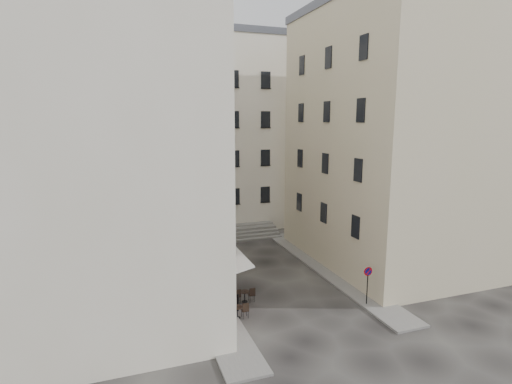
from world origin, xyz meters
name	(u,v)px	position (x,y,z in m)	size (l,w,h in m)	color
ground	(284,295)	(0.00, 0.00, 0.00)	(90.00, 90.00, 0.00)	black
sidewalk_left	(198,279)	(-4.50, 4.00, 0.06)	(2.00, 22.00, 0.12)	slate
sidewalk_right	(326,268)	(4.50, 3.00, 0.06)	(2.00, 18.00, 0.12)	slate
building_left	(87,123)	(-10.50, 3.00, 10.31)	(12.20, 16.20, 20.60)	beige
building_right	(399,136)	(10.50, 3.50, 9.31)	(12.20, 14.20, 18.60)	#C5BB93
building_back	(201,132)	(-1.00, 19.00, 9.31)	(18.20, 10.20, 18.60)	beige
cafe_storefront	(210,269)	(-4.32, 1.00, 1.88)	(1.74, 7.30, 3.50)	#4E0B12
stone_steps	(229,234)	(0.00, 12.57, 0.40)	(9.00, 3.15, 0.80)	slate
bollard_near	(238,302)	(-3.25, -1.00, 0.53)	(0.12, 0.12, 0.98)	black
bollard_mid	(222,279)	(-3.25, 2.50, 0.53)	(0.12, 0.12, 0.98)	black
bollard_far	(210,261)	(-3.25, 6.00, 0.53)	(0.12, 0.12, 0.98)	black
no_parking_sign	(368,278)	(3.87, -2.83, 1.65)	(0.53, 0.10, 2.33)	black
bistro_table_a	(237,311)	(-3.54, -1.84, 0.44)	(1.21, 0.57, 0.85)	black
bistro_table_b	(244,295)	(-2.57, -0.10, 0.43)	(1.19, 0.56, 0.84)	black
bistro_table_c	(224,292)	(-3.60, 0.69, 0.43)	(1.20, 0.56, 0.84)	black
bistro_table_d	(224,272)	(-2.78, 3.83, 0.43)	(1.19, 0.56, 0.83)	black
bistro_table_e	(213,266)	(-3.22, 4.93, 0.49)	(1.37, 0.64, 0.96)	black
pedestrian	(225,267)	(-2.68, 3.85, 0.78)	(0.57, 0.37, 1.55)	black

